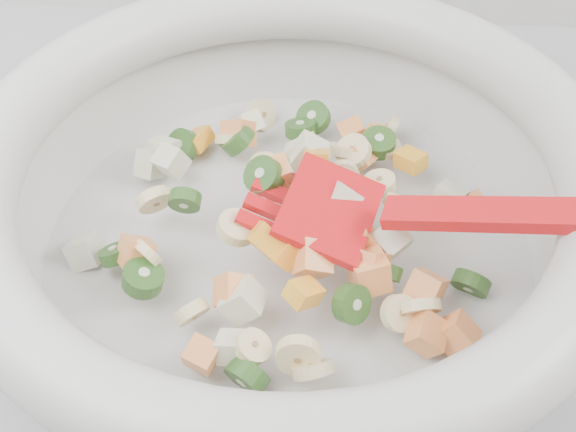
{
  "coord_description": "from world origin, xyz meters",
  "views": [
    {
      "loc": [
        0.22,
        1.01,
        1.34
      ],
      "look_at": [
        0.19,
        1.39,
        0.95
      ],
      "focal_mm": 50.0,
      "sensor_mm": 36.0,
      "label": 1
    }
  ],
  "objects": [
    {
      "name": "mixing_bowl",
      "position": [
        0.19,
        1.39,
        0.97
      ],
      "size": [
        0.5,
        0.44,
        0.15
      ],
      "color": "#BABBB8",
      "rests_on": "counter"
    }
  ]
}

